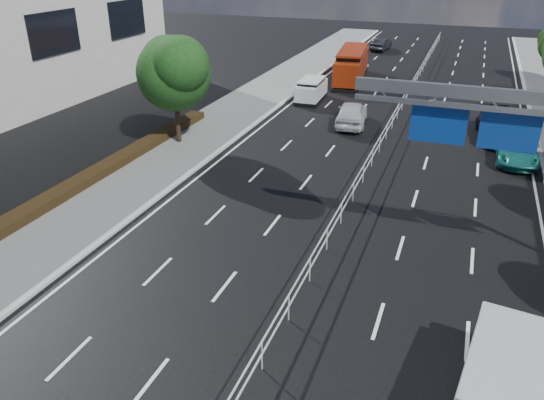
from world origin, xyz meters
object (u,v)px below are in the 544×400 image
(silver_minivan, at_px, (507,391))
(parked_car_teal, at_px, (517,151))
(near_car_silver, at_px, (352,113))
(red_bus, at_px, (352,64))
(white_minivan, at_px, (311,90))
(near_car_dark, at_px, (381,44))
(parked_car_dark, at_px, (497,126))
(overhead_gantry, at_px, (534,127))

(silver_minivan, distance_m, parked_car_teal, 20.03)
(near_car_silver, relative_size, parked_car_teal, 1.04)
(red_bus, xyz_separation_m, parked_car_teal, (13.30, -16.41, -0.84))
(red_bus, height_order, near_car_silver, red_bus)
(white_minivan, bearing_deg, near_car_dark, 84.91)
(white_minivan, relative_size, parked_car_dark, 0.76)
(parked_car_teal, bearing_deg, parked_car_dark, 102.83)
(red_bus, bearing_deg, parked_car_dark, -52.02)
(near_car_silver, relative_size, near_car_dark, 1.13)
(overhead_gantry, relative_size, near_car_dark, 2.40)
(overhead_gantry, xyz_separation_m, parked_car_teal, (0.80, 11.95, -4.96))
(red_bus, xyz_separation_m, silver_minivan, (12.25, -36.41, -0.41))
(near_car_silver, distance_m, parked_car_dark, 9.28)
(near_car_dark, relative_size, parked_car_dark, 0.79)
(red_bus, bearing_deg, silver_minivan, -77.99)
(parked_car_teal, xyz_separation_m, parked_car_dark, (-1.04, 3.98, 0.14))
(near_car_silver, height_order, parked_car_teal, near_car_silver)
(white_minivan, xyz_separation_m, parked_car_dark, (13.66, -4.52, -0.07))
(overhead_gantry, relative_size, near_car_silver, 2.12)
(white_minivan, height_order, parked_car_dark, white_minivan)
(white_minivan, bearing_deg, near_car_silver, -51.14)
(near_car_silver, relative_size, silver_minivan, 0.88)
(overhead_gantry, distance_m, near_car_silver, 18.71)
(near_car_dark, relative_size, parked_car_teal, 0.92)
(near_car_dark, relative_size, silver_minivan, 0.78)
(near_car_silver, bearing_deg, parked_car_teal, 154.10)
(overhead_gantry, relative_size, parked_car_teal, 2.21)
(silver_minivan, bearing_deg, red_bus, 116.47)
(overhead_gantry, bearing_deg, parked_car_teal, 86.16)
(silver_minivan, distance_m, parked_car_dark, 23.98)
(near_car_dark, height_order, silver_minivan, silver_minivan)
(parked_car_teal, bearing_deg, red_bus, 127.15)
(red_bus, bearing_deg, white_minivan, -106.67)
(overhead_gantry, height_order, parked_car_teal, overhead_gantry)
(overhead_gantry, relative_size, silver_minivan, 1.87)
(silver_minivan, bearing_deg, overhead_gantry, 96.16)
(silver_minivan, bearing_deg, near_car_silver, 119.44)
(white_minivan, xyz_separation_m, red_bus, (1.41, 7.92, 0.62))
(red_bus, bearing_deg, near_car_dark, 83.93)
(near_car_silver, distance_m, parked_car_teal, 10.87)
(parked_car_teal, bearing_deg, silver_minivan, -94.84)
(red_bus, height_order, parked_car_dark, red_bus)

